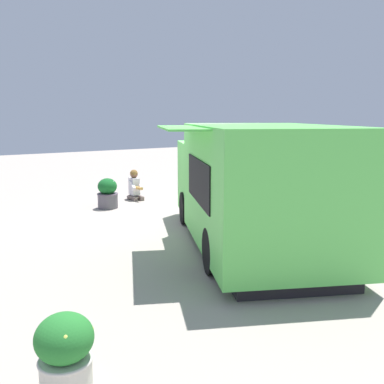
% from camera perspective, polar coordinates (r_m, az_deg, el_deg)
% --- Properties ---
extents(ground_plane, '(40.00, 40.00, 0.00)m').
position_cam_1_polar(ground_plane, '(10.08, -0.30, -3.77)').
color(ground_plane, '#AC9F93').
extents(food_truck, '(5.80, 4.50, 2.25)m').
position_cam_1_polar(food_truck, '(8.05, 8.01, 0.45)').
color(food_truck, '#60D256').
rests_on(food_truck, ground_plane).
extents(person_customer, '(0.77, 0.48, 0.86)m').
position_cam_1_polar(person_customer, '(12.65, -7.56, 0.56)').
color(person_customer, '#715E5A').
rests_on(person_customer, ground_plane).
extents(planter_flowering_near, '(0.55, 0.55, 0.79)m').
position_cam_1_polar(planter_flowering_near, '(11.55, -11.05, -0.20)').
color(planter_flowering_near, '#58515A').
rests_on(planter_flowering_near, ground_plane).
extents(planter_flowering_far, '(0.52, 0.52, 0.71)m').
position_cam_1_polar(planter_flowering_far, '(4.22, -16.39, -19.38)').
color(planter_flowering_far, beige).
rests_on(planter_flowering_far, ground_plane).
extents(trash_bin, '(0.45, 0.45, 0.80)m').
position_cam_1_polar(trash_bin, '(12.24, 19.82, 0.04)').
color(trash_bin, '#56554F').
rests_on(trash_bin, ground_plane).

